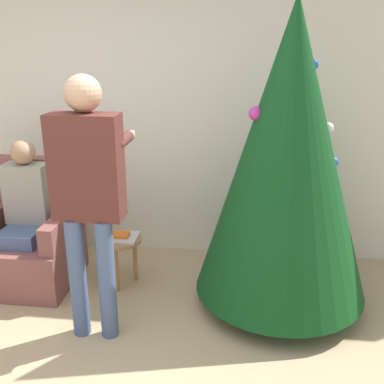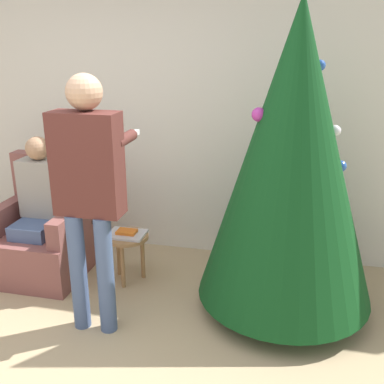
% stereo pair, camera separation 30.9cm
% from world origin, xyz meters
% --- Properties ---
extents(wall_back, '(8.00, 0.06, 2.70)m').
position_xyz_m(wall_back, '(0.00, 2.23, 1.35)').
color(wall_back, silver).
rests_on(wall_back, ground_plane).
extents(christmas_tree, '(1.30, 1.30, 2.30)m').
position_xyz_m(christmas_tree, '(1.37, 1.35, 1.21)').
color(christmas_tree, brown).
rests_on(christmas_tree, ground_plane).
extents(armchair, '(0.74, 0.74, 1.04)m').
position_xyz_m(armchair, '(-0.72, 1.47, 0.34)').
color(armchair, brown).
rests_on(armchair, ground_plane).
extents(person_seated, '(0.36, 0.46, 1.23)m').
position_xyz_m(person_seated, '(-0.72, 1.43, 0.67)').
color(person_seated, '#475B84').
rests_on(person_seated, ground_plane).
extents(person_standing, '(0.47, 0.57, 1.80)m').
position_xyz_m(person_standing, '(0.06, 0.83, 1.10)').
color(person_standing, '#475B84').
rests_on(person_standing, ground_plane).
extents(side_stool, '(0.37, 0.37, 0.42)m').
position_xyz_m(side_stool, '(0.05, 1.48, 0.35)').
color(side_stool, '#A37547').
rests_on(side_stool, ground_plane).
extents(laptop, '(0.31, 0.24, 0.02)m').
position_xyz_m(laptop, '(0.05, 1.48, 0.43)').
color(laptop, silver).
rests_on(laptop, side_stool).
extents(book, '(0.16, 0.12, 0.02)m').
position_xyz_m(book, '(0.05, 1.48, 0.46)').
color(book, orange).
rests_on(book, laptop).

